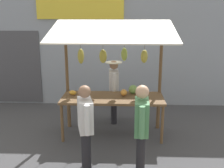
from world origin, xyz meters
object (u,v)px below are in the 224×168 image
Objects in this scene: vendor_with_sunhat at (114,87)px; shopper_in_striped_shirt at (141,125)px; shopper_in_grey_tee at (85,124)px; market_stall at (113,67)px.

shopper_in_striped_shirt is at bearing 8.63° from vendor_with_sunhat.
vendor_with_sunhat reaches higher than shopper_in_grey_tee.
market_stall reaches higher than shopper_in_grey_tee.
shopper_in_striped_shirt is at bearing -110.81° from shopper_in_grey_tee.
shopper_in_grey_tee is (0.40, 2.20, -0.03)m from vendor_with_sunhat.
market_stall reaches higher than vendor_with_sunhat.
shopper_in_grey_tee is 0.97× the size of shopper_in_striped_shirt.
vendor_with_sunhat is at bearing -89.53° from market_stall.
shopper_in_grey_tee is at bearing 74.88° from market_stall.
shopper_in_striped_shirt reaches higher than vendor_with_sunhat.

